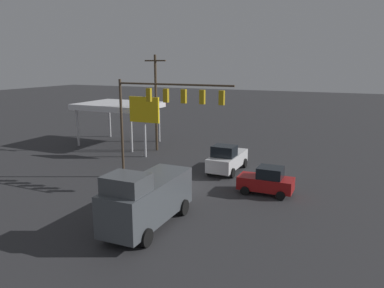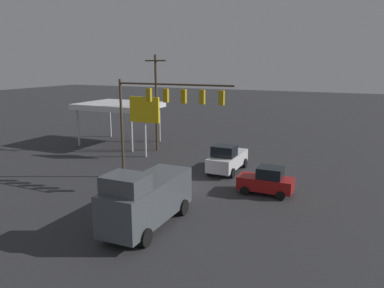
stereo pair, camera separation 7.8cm
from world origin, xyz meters
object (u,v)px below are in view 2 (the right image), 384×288
Objects in this scene: hatchback_crossing at (267,181)px; pickup_parked at (227,159)px; price_sign at (145,112)px; delivery_truck at (146,198)px; traffic_signal_assembly at (164,104)px; utility_pole at (156,101)px.

pickup_parked reaches higher than hatchback_crossing.
hatchback_crossing is at bearing 157.43° from price_sign.
delivery_truck reaches higher than hatchback_crossing.
traffic_signal_assembly is at bearing 5.40° from hatchback_crossing.
hatchback_crossing is (-13.76, 8.52, -4.27)m from utility_pole.
price_sign reaches higher than pickup_parked.
traffic_signal_assembly is 8.71m from price_sign.
pickup_parked is at bearing 154.67° from utility_pole.
price_sign is (5.70, -6.37, -1.68)m from traffic_signal_assembly.
traffic_signal_assembly is 1.59× the size of price_sign.
hatchback_crossing is 0.56× the size of delivery_truck.
price_sign is at bearing -99.14° from pickup_parked.
utility_pole is at bearing -115.16° from pickup_parked.
utility_pole is 2.58× the size of hatchback_crossing.
pickup_parked is (-0.42, -12.28, -0.58)m from delivery_truck.
traffic_signal_assembly is 7.71m from pickup_parked.
utility_pole is 19.29m from delivery_truck.
price_sign is 1.54× the size of hatchback_crossing.
utility_pole is 1.89× the size of pickup_parked.
price_sign is (-0.41, 2.97, -0.81)m from utility_pole.
traffic_signal_assembly is 2.45× the size of hatchback_crossing.
traffic_signal_assembly is 1.80× the size of pickup_parked.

